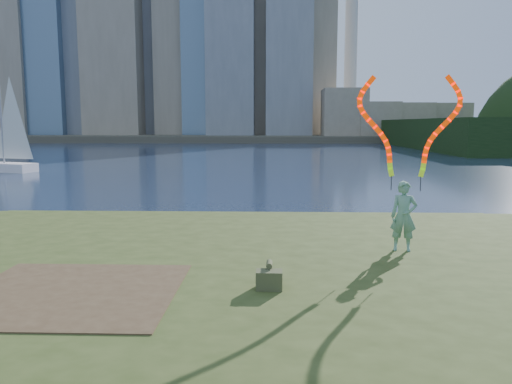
{
  "coord_description": "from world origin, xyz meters",
  "views": [
    {
      "loc": [
        0.86,
        -10.47,
        3.37
      ],
      "look_at": [
        0.5,
        1.0,
        1.8
      ],
      "focal_mm": 35.0,
      "sensor_mm": 36.0,
      "label": 1
    }
  ],
  "objects": [
    {
      "name": "far_shore",
      "position": [
        0.0,
        95.0,
        0.6
      ],
      "size": [
        320.0,
        40.0,
        1.2
      ],
      "primitive_type": "cube",
      "color": "#4B4637",
      "rests_on": "ground"
    },
    {
      "name": "sailboat",
      "position": [
        -17.87,
        24.14,
        1.31
      ],
      "size": [
        5.01,
        2.92,
        7.61
      ],
      "rotation": [
        0.0,
        0.0,
        -0.32
      ],
      "color": "white",
      "rests_on": "ground"
    },
    {
      "name": "woman_with_ribbons",
      "position": [
        3.56,
        -0.39,
        2.26
      ],
      "size": [
        1.94,
        0.52,
        3.83
      ],
      "rotation": [
        0.0,
        0.0,
        -0.2
      ],
      "color": "#1C693F",
      "rests_on": "grassy_knoll"
    },
    {
      "name": "dirt_patch",
      "position": [
        -2.2,
        -3.2,
        0.81
      ],
      "size": [
        3.2,
        3.0,
        0.02
      ],
      "primitive_type": "cube",
      "color": "#47331E",
      "rests_on": "grassy_knoll"
    },
    {
      "name": "grassy_knoll",
      "position": [
        0.0,
        -2.3,
        0.34
      ],
      "size": [
        20.0,
        18.0,
        0.8
      ],
      "color": "#354418",
      "rests_on": "ground"
    },
    {
      "name": "canvas_bag",
      "position": [
        0.83,
        -2.9,
        0.96
      ],
      "size": [
        0.42,
        0.47,
        0.39
      ],
      "rotation": [
        0.0,
        0.0,
        -0.01
      ],
      "color": "#424828",
      "rests_on": "grassy_knoll"
    },
    {
      "name": "ground",
      "position": [
        0.0,
        0.0,
        0.0
      ],
      "size": [
        320.0,
        320.0,
        0.0
      ],
      "primitive_type": "plane",
      "color": "#18243D",
      "rests_on": "ground"
    }
  ]
}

